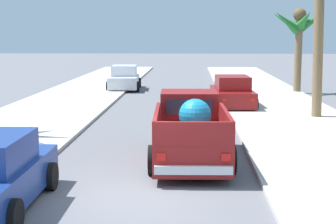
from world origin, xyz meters
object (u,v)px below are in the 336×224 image
car_left_mid (124,78)px  palm_tree_left_mid (298,27)px  car_right_near (232,93)px  pickup_truck (190,132)px

car_left_mid → palm_tree_left_mid: (10.55, -1.62, 3.21)m
car_left_mid → car_right_near: bearing=-51.0°
car_left_mid → palm_tree_left_mid: bearing=-8.7°
car_right_near → pickup_truck: bearing=-100.8°
pickup_truck → car_right_near: pickup_truck is taller
car_right_near → car_left_mid: size_ratio=1.00×
pickup_truck → car_left_mid: (-4.26, 18.22, -0.09)m
pickup_truck → car_left_mid: size_ratio=1.21×
pickup_truck → car_right_near: 10.67m
car_left_mid → palm_tree_left_mid: palm_tree_left_mid is taller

